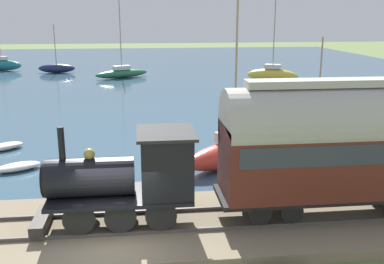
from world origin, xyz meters
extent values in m
plane|color=#607542|center=(0.00, 0.00, 0.00)|extent=(200.00, 200.00, 0.00)
cube|color=#38566B|center=(44.00, 0.00, 0.00)|extent=(80.00, 80.00, 0.01)
cube|color=#84755B|center=(1.17, 0.00, 0.18)|extent=(5.07, 56.00, 0.35)
cube|color=#4C4742|center=(0.40, 0.00, 0.41)|extent=(0.07, 54.88, 0.12)
cube|color=#4C4742|center=(1.94, 0.00, 0.41)|extent=(0.07, 54.88, 0.12)
cylinder|color=black|center=(0.40, -1.33, 0.97)|extent=(0.12, 1.00, 1.00)
cylinder|color=black|center=(1.94, -1.33, 0.97)|extent=(0.12, 1.00, 1.00)
cylinder|color=black|center=(0.40, -0.06, 0.97)|extent=(0.12, 1.00, 1.00)
cylinder|color=black|center=(1.94, -0.06, 0.97)|extent=(0.12, 1.00, 1.00)
cylinder|color=black|center=(0.40, 1.20, 0.97)|extent=(0.12, 1.00, 1.00)
cylinder|color=black|center=(1.94, 1.20, 0.97)|extent=(0.12, 1.00, 1.00)
cube|color=black|center=(1.17, -0.06, 1.38)|extent=(2.04, 4.59, 0.12)
cylinder|color=black|center=(1.17, 0.86, 2.07)|extent=(1.25, 2.76, 1.25)
cylinder|color=black|center=(1.17, 2.27, 2.07)|extent=(1.19, 0.08, 1.19)
cylinder|color=black|center=(1.17, 1.68, 3.21)|extent=(0.21, 0.21, 1.04)
sphere|color=tan|center=(1.17, 0.86, 2.83)|extent=(0.36, 0.36, 0.36)
cube|color=black|center=(1.17, -1.56, 2.42)|extent=(1.94, 1.61, 1.95)
cube|color=#282828|center=(1.17, -1.56, 3.44)|extent=(2.14, 1.85, 0.10)
cube|color=#2D2823|center=(1.17, 2.48, 0.65)|extent=(1.84, 0.44, 0.32)
cylinder|color=black|center=(1.94, -9.34, 0.85)|extent=(0.12, 0.76, 0.76)
cylinder|color=black|center=(0.40, -5.57, 0.85)|extent=(0.12, 0.76, 0.76)
cylinder|color=black|center=(1.94, -5.57, 0.85)|extent=(0.12, 0.76, 0.76)
cylinder|color=black|center=(0.40, -4.52, 0.85)|extent=(0.12, 0.76, 0.76)
cylinder|color=black|center=(1.94, -4.52, 0.85)|extent=(0.12, 0.76, 0.76)
cube|color=black|center=(1.17, -7.45, 1.16)|extent=(2.05, 8.37, 0.16)
cube|color=#5B2319|center=(1.17, -7.45, 2.43)|extent=(2.28, 8.04, 2.38)
cube|color=#2D333D|center=(1.17, -7.45, 2.85)|extent=(2.31, 7.54, 0.67)
cylinder|color=#B2ADA3|center=(1.17, -7.45, 3.63)|extent=(2.40, 8.04, 2.40)
cube|color=#B2ADA3|center=(1.17, -7.45, 4.94)|extent=(0.80, 6.70, 0.24)
ellipsoid|color=#192347|center=(44.31, 9.33, 0.56)|extent=(1.77, 4.56, 1.10)
cylinder|color=#9E8460|center=(44.31, 9.33, 3.47)|extent=(0.10, 0.10, 4.73)
ellipsoid|color=brown|center=(13.47, -11.64, 0.62)|extent=(1.91, 3.86, 1.21)
cylinder|color=#9E8460|center=(13.47, -11.64, 3.50)|extent=(0.10, 0.10, 4.55)
cube|color=silver|center=(13.47, -11.64, 1.45)|extent=(0.97, 1.22, 0.45)
ellipsoid|color=#236B42|center=(38.93, 1.22, 0.47)|extent=(4.21, 6.31, 0.93)
cylinder|color=#9E8460|center=(38.93, 1.22, 5.06)|extent=(0.10, 0.10, 8.25)
cube|color=silver|center=(38.93, 1.22, 1.16)|extent=(1.62, 2.08, 0.45)
ellipsoid|color=#1E707A|center=(47.72, 16.81, 0.68)|extent=(2.82, 5.71, 1.34)
cube|color=silver|center=(47.72, 16.81, 1.58)|extent=(1.15, 1.82, 0.45)
ellipsoid|color=#B72D23|center=(7.60, -5.17, 0.63)|extent=(4.39, 5.78, 1.24)
cylinder|color=#9E8460|center=(7.60, -5.17, 5.35)|extent=(0.10, 0.10, 8.20)
cube|color=silver|center=(7.60, -5.17, 1.48)|extent=(1.72, 1.98, 0.45)
ellipsoid|color=gold|center=(33.34, -14.68, 0.75)|extent=(4.09, 5.50, 1.49)
cylinder|color=#9E8460|center=(33.34, -14.68, 5.41)|extent=(0.10, 0.10, 7.84)
cube|color=silver|center=(33.34, -14.68, 1.72)|extent=(1.65, 1.89, 0.45)
ellipsoid|color=beige|center=(11.55, 6.54, 0.19)|extent=(1.90, 2.13, 0.36)
ellipsoid|color=silver|center=(8.05, 4.98, 0.19)|extent=(1.74, 2.27, 0.36)
camera|label=1|loc=(-12.55, -0.79, 7.10)|focal=42.00mm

